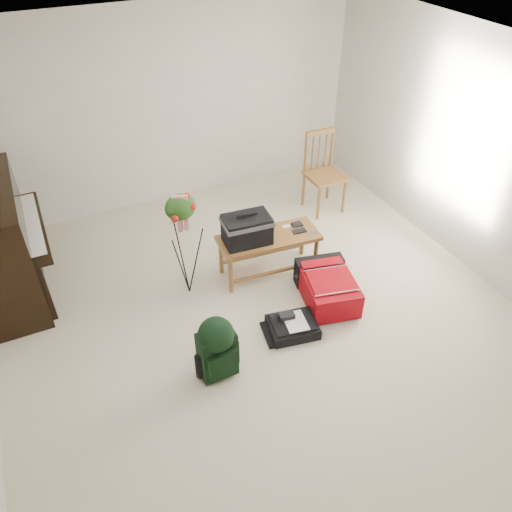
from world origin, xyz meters
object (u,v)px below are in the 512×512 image
bench (254,233)px  dining_chair (324,173)px  piano (4,246)px  black_duffel (292,326)px  green_backpack (217,346)px  red_suitcase (325,284)px  flower_stand (185,246)px

bench → dining_chair: (1.43, 0.92, -0.09)m
bench → dining_chair: bearing=38.0°
piano → black_duffel: 3.04m
black_duffel → green_backpack: size_ratio=0.81×
bench → red_suitcase: size_ratio=1.34×
dining_chair → flower_stand: 2.34m
dining_chair → red_suitcase: dining_chair is taller
piano → bench: size_ratio=1.32×
bench → flower_stand: flower_stand is taller
red_suitcase → bench: bearing=143.4°
red_suitcase → flower_stand: (-1.27, 0.69, 0.44)m
green_backpack → piano: bearing=125.9°
black_duffel → green_backpack: green_backpack is taller
red_suitcase → green_backpack: 1.49m
dining_chair → red_suitcase: size_ratio=1.24×
piano → green_backpack: bearing=-52.3°
piano → red_suitcase: (2.93, -1.51, -0.43)m
black_duffel → green_backpack: 0.91m
piano → flower_stand: bearing=-26.3°
bench → red_suitcase: (0.53, -0.62, -0.43)m
bench → black_duffel: bench is taller
flower_stand → green_backpack: bearing=-76.0°
dining_chair → black_duffel: 2.39m
dining_chair → flower_stand: size_ratio=0.84×
black_duffel → piano: bearing=152.8°
piano → dining_chair: bearing=0.5°
bench → black_duffel: 1.06m
red_suitcase → black_duffel: red_suitcase is taller
piano → red_suitcase: 3.32m
bench → piano: bearing=164.8°
bench → black_duffel: (-0.02, -0.92, -0.53)m
black_duffel → dining_chair: bearing=62.0°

